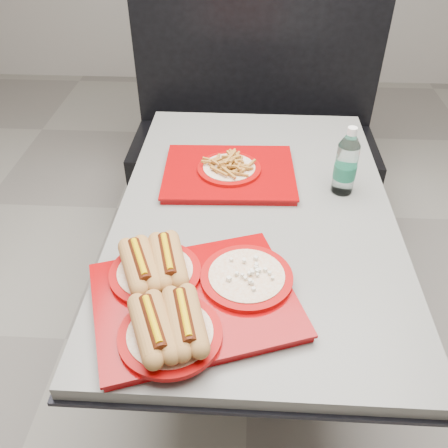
# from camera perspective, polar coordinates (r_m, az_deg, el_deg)

# --- Properties ---
(ground) EXTENTS (6.00, 6.00, 0.00)m
(ground) POSITION_cam_1_polar(r_m,az_deg,el_deg) (2.10, 2.92, -14.61)
(ground) COLOR gray
(ground) RESTS_ON ground
(diner_table) EXTENTS (0.92, 1.42, 0.75)m
(diner_table) POSITION_cam_1_polar(r_m,az_deg,el_deg) (1.67, 3.55, -2.53)
(diner_table) COLOR black
(diner_table) RESTS_ON ground
(booth_bench) EXTENTS (1.30, 0.57, 1.35)m
(booth_bench) POSITION_cam_1_polar(r_m,az_deg,el_deg) (2.68, 3.59, 9.96)
(booth_bench) COLOR black
(booth_bench) RESTS_ON ground
(tray_near) EXTENTS (0.61, 0.54, 0.11)m
(tray_near) POSITION_cam_1_polar(r_m,az_deg,el_deg) (1.22, -4.61, -8.47)
(tray_near) COLOR #900306
(tray_near) RESTS_ON diner_table
(tray_far) EXTENTS (0.48, 0.38, 0.09)m
(tray_far) POSITION_cam_1_polar(r_m,az_deg,el_deg) (1.71, 0.63, 6.49)
(tray_far) COLOR #900306
(tray_far) RESTS_ON diner_table
(water_bottle) EXTENTS (0.08, 0.08, 0.24)m
(water_bottle) POSITION_cam_1_polar(r_m,az_deg,el_deg) (1.64, 14.46, 6.92)
(water_bottle) COLOR silver
(water_bottle) RESTS_ON diner_table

